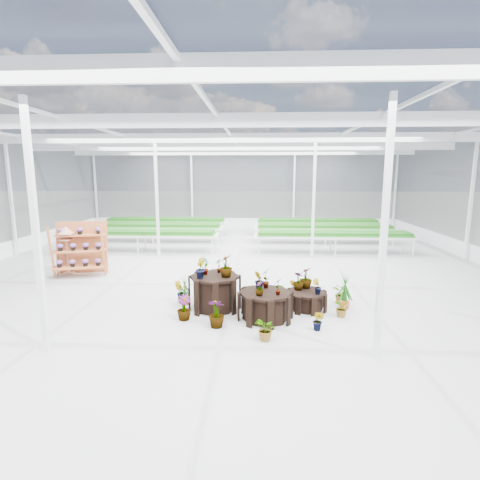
{
  "coord_description": "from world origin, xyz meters",
  "views": [
    {
      "loc": [
        0.88,
        -10.29,
        3.22
      ],
      "look_at": [
        0.37,
        0.53,
        1.3
      ],
      "focal_mm": 28.0,
      "sensor_mm": 36.0,
      "label": 1
    }
  ],
  "objects_px": {
    "shelf_rack": "(80,249)",
    "bird_table": "(67,251)",
    "plinth_mid": "(265,306)",
    "plinth_low": "(306,300)",
    "plinth_tall": "(215,292)"
  },
  "relations": [
    {
      "from": "plinth_tall",
      "to": "bird_table",
      "type": "height_order",
      "value": "bird_table"
    },
    {
      "from": "plinth_mid",
      "to": "bird_table",
      "type": "bearing_deg",
      "value": 150.84
    },
    {
      "from": "bird_table",
      "to": "shelf_rack",
      "type": "bearing_deg",
      "value": 12.12
    },
    {
      "from": "plinth_mid",
      "to": "plinth_low",
      "type": "bearing_deg",
      "value": 34.99
    },
    {
      "from": "plinth_low",
      "to": "shelf_rack",
      "type": "relative_size",
      "value": 0.57
    },
    {
      "from": "plinth_tall",
      "to": "plinth_mid",
      "type": "relative_size",
      "value": 1.01
    },
    {
      "from": "plinth_tall",
      "to": "bird_table",
      "type": "relative_size",
      "value": 0.77
    },
    {
      "from": "shelf_rack",
      "to": "plinth_low",
      "type": "bearing_deg",
      "value": -35.38
    },
    {
      "from": "shelf_rack",
      "to": "bird_table",
      "type": "bearing_deg",
      "value": 155.03
    },
    {
      "from": "shelf_rack",
      "to": "bird_table",
      "type": "height_order",
      "value": "shelf_rack"
    },
    {
      "from": "plinth_tall",
      "to": "bird_table",
      "type": "bearing_deg",
      "value": 150.24
    },
    {
      "from": "plinth_low",
      "to": "shelf_rack",
      "type": "distance_m",
      "value": 7.38
    },
    {
      "from": "plinth_mid",
      "to": "bird_table",
      "type": "relative_size",
      "value": 0.77
    },
    {
      "from": "plinth_low",
      "to": "bird_table",
      "type": "relative_size",
      "value": 0.61
    },
    {
      "from": "shelf_rack",
      "to": "bird_table",
      "type": "xyz_separation_m",
      "value": [
        -0.47,
        0.09,
        -0.07
      ]
    }
  ]
}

